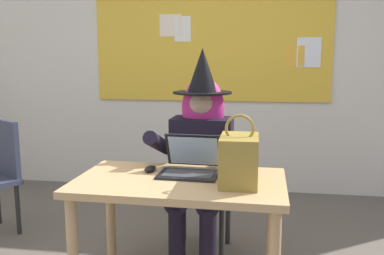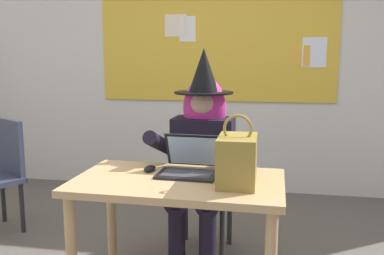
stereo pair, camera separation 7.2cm
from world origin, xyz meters
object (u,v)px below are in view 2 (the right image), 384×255
Objects in this scene: desk_main at (178,197)px; chair_at_desk at (205,180)px; handbag at (237,160)px; computer_mouse at (150,168)px; person_costumed at (202,145)px; laptop at (190,165)px.

desk_main is 1.30× the size of chair_at_desk.
computer_mouse is at bearing 162.55° from handbag.
person_costumed is (0.04, 0.58, 0.18)m from desk_main.
handbag is at bearing -27.64° from laptop.
laptop is at bearing 149.60° from handbag.
person_costumed is 0.51m from computer_mouse.
desk_main is 0.81× the size of person_costumed.
chair_at_desk is 0.62× the size of person_costumed.
laptop is (0.04, 0.13, 0.16)m from desk_main.
handbag reaches higher than computer_mouse.
handbag is (0.29, -0.17, 0.08)m from laptop.
laptop is at bearing 10.95° from computer_mouse.
desk_main is at bearing -2.32° from person_costumed.
handbag is (0.53, -0.17, 0.12)m from computer_mouse.
person_costumed is (-0.01, -0.12, 0.29)m from chair_at_desk.
desk_main is at bearing -0.77° from chair_at_desk.
computer_mouse is (-0.24, -0.45, -0.06)m from person_costumed.
laptop is at bearing 1.56° from person_costumed.
person_costumed is at bearing 71.74° from computer_mouse.
handbag is at bearing -6.65° from desk_main.
person_costumed reaches higher than computer_mouse.
chair_at_desk is 0.66m from computer_mouse.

